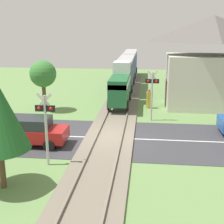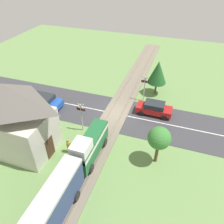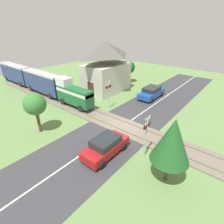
% 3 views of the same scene
% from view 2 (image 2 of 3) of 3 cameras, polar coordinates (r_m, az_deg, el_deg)
% --- Properties ---
extents(ground_plane, '(60.00, 60.00, 0.00)m').
position_cam_2_polar(ground_plane, '(25.50, 0.98, -0.47)').
color(ground_plane, '#66894C').
extents(road_surface, '(48.00, 6.40, 0.02)m').
position_cam_2_polar(road_surface, '(25.49, 0.98, -0.45)').
color(road_surface, '#38383D').
rests_on(road_surface, ground_plane).
extents(track_bed, '(2.80, 48.00, 0.24)m').
position_cam_2_polar(track_bed, '(25.45, 0.98, -0.34)').
color(track_bed, '#756B5B').
rests_on(track_bed, ground_plane).
extents(car_near_crossing, '(4.03, 1.81, 1.54)m').
position_cam_2_polar(car_near_crossing, '(25.49, 10.96, 0.98)').
color(car_near_crossing, '#A81919').
rests_on(car_near_crossing, ground_plane).
extents(car_far_side, '(4.55, 2.06, 1.55)m').
position_cam_2_polar(car_far_side, '(27.48, -17.49, 2.75)').
color(car_far_side, '#1E4CA8').
rests_on(car_far_side, ground_plane).
extents(crossing_signal_west_approach, '(0.90, 0.18, 3.41)m').
position_cam_2_polar(crossing_signal_west_approach, '(26.96, 8.51, 6.88)').
color(crossing_signal_west_approach, '#B7B7B7').
rests_on(crossing_signal_west_approach, ground_plane).
extents(crossing_signal_east_approach, '(0.90, 0.18, 3.41)m').
position_cam_2_polar(crossing_signal_east_approach, '(22.14, -8.03, -0.41)').
color(crossing_signal_east_approach, '#B7B7B7').
rests_on(crossing_signal_east_approach, ground_plane).
extents(station_building, '(7.09, 4.62, 7.02)m').
position_cam_2_polar(station_building, '(21.02, -24.51, -1.69)').
color(station_building, beige).
rests_on(station_building, ground_plane).
extents(pedestrian_by_station, '(0.38, 0.38, 1.55)m').
position_cam_2_polar(pedestrian_by_station, '(20.89, -11.20, -8.86)').
color(pedestrian_by_station, gold).
rests_on(pedestrian_by_station, ground_plane).
extents(tree_roadside_hedge, '(1.97, 1.97, 3.80)m').
position_cam_2_polar(tree_roadside_hedge, '(18.71, 12.23, -6.74)').
color(tree_roadside_hedge, brown).
rests_on(tree_roadside_hedge, ground_plane).
extents(tree_beyond_track, '(2.39, 2.39, 4.52)m').
position_cam_2_polar(tree_beyond_track, '(28.38, 11.88, 10.14)').
color(tree_beyond_track, brown).
rests_on(tree_beyond_track, ground_plane).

